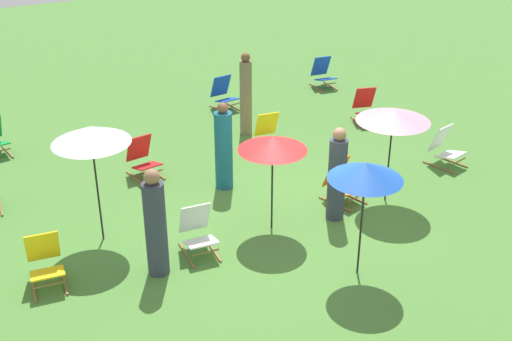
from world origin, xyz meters
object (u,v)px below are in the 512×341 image
object	(u,v)px
person_2	(224,149)
deckchair_1	(143,159)
deckchair_3	(269,134)
deckchair_7	(445,148)
person_3	(337,176)
person_1	(246,96)
umbrella_1	(393,116)
person_0	(156,225)
umbrella_3	(366,171)
deckchair_11	(45,262)
umbrella_0	(91,135)
deckchair_5	(342,182)
umbrella_2	(273,143)
deckchair_10	(323,74)
deckchair_8	(224,94)
deckchair_9	(198,232)
deckchair_6	(366,107)

from	to	relation	value
person_2	deckchair_1	bearing A→B (deg)	79.63
deckchair_3	deckchair_7	bearing A→B (deg)	-33.18
deckchair_3	person_3	bearing A→B (deg)	-90.87
person_1	deckchair_3	bearing A→B (deg)	-69.05
umbrella_1	person_0	distance (m)	4.55
deckchair_1	umbrella_3	size ratio (longest dim) A/B	0.45
deckchair_11	umbrella_0	size ratio (longest dim) A/B	0.41
deckchair_5	deckchair_11	size ratio (longest dim) A/B	1.03
deckchair_1	umbrella_2	distance (m)	3.39
deckchair_7	person_2	distance (m)	4.56
deckchair_11	umbrella_2	size ratio (longest dim) A/B	0.49
deckchair_11	umbrella_3	world-z (taller)	umbrella_3
deckchair_5	umbrella_0	xyz separation A→B (m)	(-4.21, 0.84, 1.50)
deckchair_5	person_2	distance (m)	2.27
deckchair_10	umbrella_3	size ratio (longest dim) A/B	0.45
person_1	person_2	xyz separation A→B (m)	(-1.58, -2.07, -0.11)
umbrella_0	umbrella_1	distance (m)	5.09
deckchair_7	deckchair_8	world-z (taller)	same
deckchair_5	umbrella_3	distance (m)	2.64
deckchair_1	deckchair_8	distance (m)	3.95
deckchair_1	umbrella_1	bearing A→B (deg)	-49.38
deckchair_9	person_0	xyz separation A→B (m)	(-0.76, -0.21, 0.46)
person_3	deckchair_7	bearing A→B (deg)	103.95
deckchair_6	deckchair_11	bearing A→B (deg)	-144.49
deckchair_10	umbrella_1	bearing A→B (deg)	-107.31
deckchair_8	umbrella_2	world-z (taller)	umbrella_2
deckchair_5	umbrella_3	bearing A→B (deg)	-133.51
deckchair_3	umbrella_3	bearing A→B (deg)	-96.31
umbrella_1	person_3	size ratio (longest dim) A/B	1.04
deckchair_1	person_0	size ratio (longest dim) A/B	0.48
umbrella_2	deckchair_9	bearing A→B (deg)	-177.36
deckchair_11	umbrella_3	bearing A→B (deg)	-18.69
deckchair_8	deckchair_10	bearing A→B (deg)	-3.22
deckchair_5	person_3	bearing A→B (deg)	-149.58
deckchair_11	deckchair_1	bearing A→B (deg)	54.08
person_2	person_3	xyz separation A→B (m)	(1.17, -1.97, 0.01)
deckchair_7	umbrella_0	size ratio (longest dim) A/B	0.42
umbrella_0	deckchair_10	bearing A→B (deg)	31.32
deckchair_6	person_1	bearing A→B (deg)	-178.82
deckchair_1	umbrella_1	distance (m)	4.87
umbrella_0	deckchair_9	bearing A→B (deg)	-42.53
umbrella_2	deckchair_11	bearing A→B (deg)	175.92
deckchair_10	person_2	size ratio (longest dim) A/B	0.49
person_1	person_3	size ratio (longest dim) A/B	1.11
deckchair_8	person_2	size ratio (longest dim) A/B	0.49
deckchair_6	person_0	distance (m)	7.31
deckchair_1	deckchair_8	size ratio (longest dim) A/B	1.00
deckchair_7	person_0	bearing A→B (deg)	172.57
deckchair_6	person_2	distance (m)	4.58
deckchair_3	deckchair_10	world-z (taller)	same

